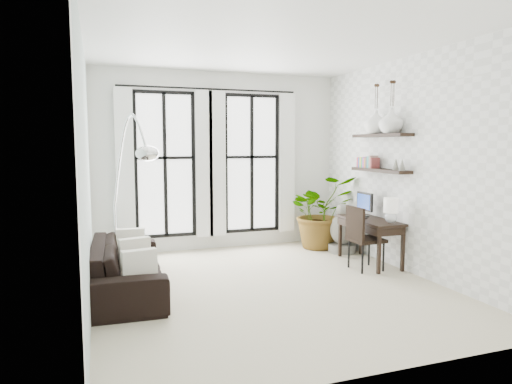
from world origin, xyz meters
name	(u,v)px	position (x,y,z in m)	size (l,w,h in m)	color
floor	(268,287)	(0.00, 0.00, 0.00)	(5.00, 5.00, 0.00)	beige
ceiling	(269,43)	(0.00, 0.00, 3.20)	(5.00, 5.00, 0.00)	white
wall_left	(86,172)	(-2.25, 0.00, 1.60)	(5.00, 5.00, 0.00)	#AEC2BC
wall_right	(411,165)	(2.25, 0.00, 1.60)	(5.00, 5.00, 0.00)	white
wall_back	(220,161)	(0.00, 2.50, 1.60)	(4.50, 4.50, 0.00)	white
windows	(210,164)	(-0.20, 2.43, 1.56)	(3.26, 0.13, 2.65)	white
wall_shelves	(379,156)	(2.11, 0.61, 1.73)	(0.25, 1.30, 0.60)	black
sofa	(127,267)	(-1.80, 0.43, 0.33)	(2.24, 0.88, 0.65)	black
throw_pillows	(135,253)	(-1.70, 0.43, 0.50)	(0.40, 1.52, 0.40)	white
plant	(320,212)	(1.74, 1.88, 0.67)	(1.21, 1.05, 1.35)	#2D7228
desk	(372,222)	(1.95, 0.52, 0.69)	(0.52, 1.23, 1.12)	black
desk_chair	(361,234)	(1.63, 0.30, 0.56)	(0.48, 0.48, 0.98)	black
arc_lamp	(130,154)	(-1.70, 0.89, 1.78)	(0.73, 1.17, 2.33)	silver
buddha	(342,232)	(1.95, 1.42, 0.37)	(0.48, 0.48, 0.87)	gray
vase_a	(391,121)	(2.11, 0.32, 2.27)	(0.37, 0.37, 0.38)	white
vase_b	(376,122)	(2.11, 0.72, 2.27)	(0.37, 0.37, 0.38)	white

